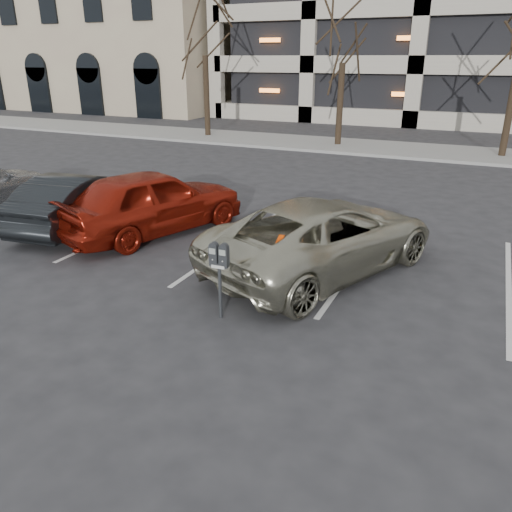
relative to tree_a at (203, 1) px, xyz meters
The scene contains 10 objects.
ground 19.93m from the tree_a, 57.99° to the right, with size 140.00×140.00×0.00m, color #28282B.
sidewalk 11.84m from the tree_a, ahead, with size 80.00×4.00×0.12m, color gray.
stall_lines 17.40m from the tree_a, 57.88° to the right, with size 16.90×5.20×0.00m.
office_building 22.78m from the tree_a, 142.28° to the left, with size 26.00×16.20×15.00m.
tree_a is the anchor object (origin of this frame).
tree_b 7.02m from the tree_a, ahead, with size 3.59×3.59×8.16m.
parking_meter 20.35m from the tree_a, 59.41° to the right, with size 0.32×0.14×1.25m.
suv_silver 18.83m from the tree_a, 52.85° to the right, with size 4.12×5.59×1.42m.
car_red 16.30m from the tree_a, 64.77° to the right, with size 1.81×4.51×1.54m, color maroon.
car_dark 16.00m from the tree_a, 72.05° to the right, with size 1.40×4.01×1.32m, color black.
Camera 1 is at (3.48, -7.07, 3.90)m, focal length 35.00 mm.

